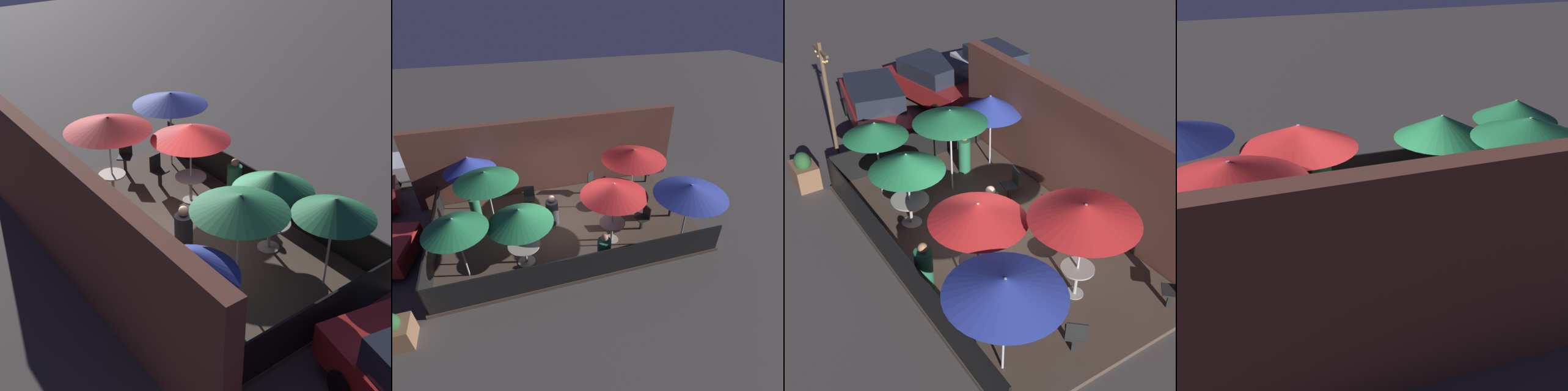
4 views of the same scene
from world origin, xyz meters
TOP-DOWN VIEW (x-y plane):
  - ground_plane at (0.00, 0.00)m, footprint 60.00×60.00m
  - patio_deck at (0.00, 0.00)m, footprint 8.82×5.07m
  - building_wall at (0.00, 2.77)m, footprint 10.42×0.36m
  - fence_front at (0.00, -2.49)m, footprint 8.62×0.05m
  - patio_umbrella_0 at (-1.66, -1.35)m, footprint 1.87×1.87m
  - patio_umbrella_1 at (2.56, 0.49)m, footprint 2.29×2.29m
  - patio_umbrella_2 at (1.21, -1.14)m, footprint 2.08×2.08m
  - patio_umbrella_4 at (-2.46, 0.33)m, footprint 1.99×1.99m
  - patio_umbrella_5 at (-3.34, -1.41)m, footprint 1.72×1.72m
  - dining_table_0 at (-1.66, -1.35)m, footprint 0.96×0.96m
  - dining_table_1 at (2.56, 0.49)m, footprint 0.73×0.73m
  - dining_table_2 at (1.21, -1.14)m, footprint 0.84×0.84m
  - patio_chair_0 at (2.47, -0.90)m, footprint 0.47×0.47m
  - patio_chair_1 at (1.47, 1.77)m, footprint 0.56×0.56m
  - patio_chair_2 at (-1.15, 1.44)m, footprint 0.46×0.46m
  - patron_1 at (0.59, -2.14)m, footprint 0.56×0.56m
  - patron_2 at (-0.50, 0.30)m, footprint 0.56×0.56m
  - planter_box at (-5.01, -3.02)m, footprint 0.90×0.63m

SIDE VIEW (x-z plane):
  - ground_plane at x=0.00m, z-range 0.00..0.00m
  - patio_deck at x=0.00m, z-range 0.00..0.12m
  - planter_box at x=-5.01m, z-range -0.06..0.99m
  - fence_front at x=0.00m, z-range 0.12..1.07m
  - patio_chair_0 at x=2.47m, z-range 0.16..1.07m
  - patio_chair_2 at x=-1.15m, z-range 0.16..1.07m
  - patron_2 at x=-0.50m, z-range 0.04..1.21m
  - patio_chair_1 at x=1.47m, z-range 0.17..1.11m
  - patron_1 at x=0.59m, z-range 0.05..1.26m
  - dining_table_0 at x=-1.66m, z-range 0.34..1.06m
  - dining_table_1 at x=2.56m, z-range 0.33..1.08m
  - dining_table_2 at x=1.21m, z-range 0.34..1.08m
  - building_wall at x=0.00m, z-range 0.00..3.11m
  - patio_umbrella_0 at x=-1.66m, z-range 0.90..2.94m
  - patio_umbrella_5 at x=-3.34m, z-range 0.99..3.14m
  - patio_umbrella_2 at x=1.21m, z-range 1.02..3.26m
  - patio_umbrella_1 at x=2.56m, z-range 1.13..3.52m
  - patio_umbrella_4 at x=-2.46m, z-range 1.14..3.56m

